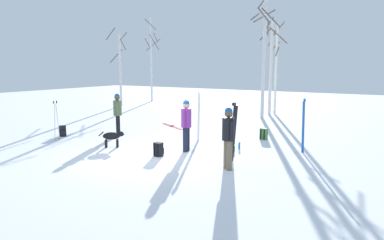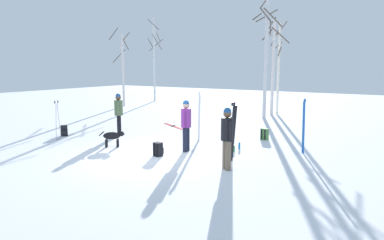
{
  "view_description": "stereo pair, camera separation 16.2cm",
  "coord_description": "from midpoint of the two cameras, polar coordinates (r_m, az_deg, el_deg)",
  "views": [
    {
      "loc": [
        6.52,
        -8.1,
        2.8
      ],
      "look_at": [
        0.66,
        1.57,
        1.0
      ],
      "focal_mm": 31.41,
      "sensor_mm": 36.0,
      "label": 1
    },
    {
      "loc": [
        6.66,
        -8.02,
        2.8
      ],
      "look_at": [
        0.66,
        1.57,
        1.0
      ],
      "focal_mm": 31.41,
      "sensor_mm": 36.0,
      "label": 2
    }
  ],
  "objects": [
    {
      "name": "ski_pair_planted_1",
      "position": [
        12.7,
        1.59,
        0.56
      ],
      "size": [
        0.18,
        0.12,
        1.86
      ],
      "color": "white",
      "rests_on": "ground_plane"
    },
    {
      "name": "person_2",
      "position": [
        14.13,
        -12.03,
        1.45
      ],
      "size": [
        0.37,
        0.42,
        1.72
      ],
      "color": "black",
      "rests_on": "ground_plane"
    },
    {
      "name": "ski_pair_planted_2",
      "position": [
        10.03,
        7.4,
        -2.07
      ],
      "size": [
        0.22,
        0.13,
        1.77
      ],
      "color": "black",
      "rests_on": "ground_plane"
    },
    {
      "name": "birch_tree_0",
      "position": [
        27.68,
        -6.27,
        10.43
      ],
      "size": [
        1.42,
        1.43,
        6.65
      ],
      "color": "silver",
      "rests_on": "ground_plane"
    },
    {
      "name": "water_bottle_0",
      "position": [
        11.7,
        8.44,
        -4.27
      ],
      "size": [
        0.07,
        0.07,
        0.26
      ],
      "color": "#1E72BF",
      "rests_on": "ground_plane"
    },
    {
      "name": "person_1",
      "position": [
        11.09,
        -0.59,
        -0.4
      ],
      "size": [
        0.34,
        0.51,
        1.72
      ],
      "color": "#1E2338",
      "rests_on": "ground_plane"
    },
    {
      "name": "birch_tree_4",
      "position": [
        20.59,
        14.65,
        8.84
      ],
      "size": [
        1.03,
        1.19,
        5.51
      ],
      "color": "silver",
      "rests_on": "ground_plane"
    },
    {
      "name": "backpack_2",
      "position": [
        13.33,
        12.57,
        -2.36
      ],
      "size": [
        0.29,
        0.31,
        0.44
      ],
      "color": "#4C7F3F",
      "rests_on": "ground_plane"
    },
    {
      "name": "birch_tree_3",
      "position": [
        18.74,
        12.69,
        10.96
      ],
      "size": [
        1.61,
        1.61,
        6.73
      ],
      "color": "silver",
      "rests_on": "ground_plane"
    },
    {
      "name": "dog",
      "position": [
        12.07,
        -12.88,
        -2.72
      ],
      "size": [
        0.75,
        0.57,
        0.57
      ],
      "color": "black",
      "rests_on": "ground_plane"
    },
    {
      "name": "birch_tree_2",
      "position": [
        20.16,
        13.83,
        9.21
      ],
      "size": [
        1.57,
        1.57,
        5.65
      ],
      "color": "silver",
      "rests_on": "ground_plane"
    },
    {
      "name": "ground_plane",
      "position": [
        10.78,
        -7.01,
        -6.08
      ],
      "size": [
        60.0,
        60.0,
        0.0
      ],
      "primitive_type": "plane",
      "color": "white"
    },
    {
      "name": "person_0",
      "position": [
        9.17,
        6.48,
        -2.45
      ],
      "size": [
        0.43,
        0.36,
        1.72
      ],
      "color": "#72604C",
      "rests_on": "ground_plane"
    },
    {
      "name": "ski_poles_0",
      "position": [
        13.75,
        -21.57,
        0.11
      ],
      "size": [
        0.07,
        0.24,
        1.53
      ],
      "color": "#B2B2BC",
      "rests_on": "ground_plane"
    },
    {
      "name": "backpack_1",
      "position": [
        10.69,
        -5.33,
        -4.98
      ],
      "size": [
        0.29,
        0.32,
        0.44
      ],
      "color": "black",
      "rests_on": "ground_plane"
    },
    {
      "name": "ski_pair_lying_0",
      "position": [
        15.94,
        -2.84,
        -1.05
      ],
      "size": [
        1.77,
        1.07,
        0.05
      ],
      "color": "red",
      "rests_on": "ground_plane"
    },
    {
      "name": "backpack_0",
      "position": [
        14.63,
        -20.58,
        -1.72
      ],
      "size": [
        0.35,
        0.34,
        0.44
      ],
      "color": "black",
      "rests_on": "ground_plane"
    },
    {
      "name": "birch_tree_1",
      "position": [
        24.64,
        -11.51,
        8.68
      ],
      "size": [
        1.22,
        1.47,
        5.58
      ],
      "color": "silver",
      "rests_on": "ground_plane"
    },
    {
      "name": "water_bottle_1",
      "position": [
        11.25,
        7.52,
        -4.85
      ],
      "size": [
        0.08,
        0.08,
        0.24
      ],
      "color": "green",
      "rests_on": "ground_plane"
    },
    {
      "name": "ski_pair_planted_0",
      "position": [
        11.53,
        18.8,
        -1.0
      ],
      "size": [
        0.15,
        0.16,
        1.78
      ],
      "color": "blue",
      "rests_on": "ground_plane"
    }
  ]
}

